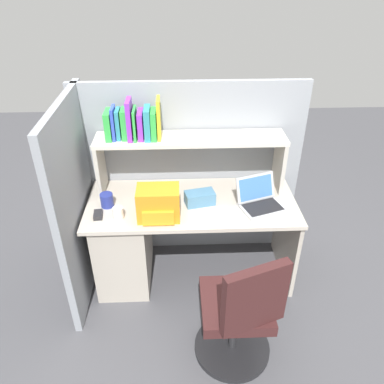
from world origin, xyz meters
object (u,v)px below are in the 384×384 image
Objects in this scene: laptop at (260,200)px; tissue_box at (200,198)px; office_chair at (239,317)px; backpack at (158,204)px; snack_canister at (107,200)px; paper_cup at (118,213)px; computer_mouse at (98,215)px.

tissue_box is at bearing 173.58° from laptop.
tissue_box is 0.24× the size of office_chair.
backpack is 0.43m from snack_canister.
snack_canister is at bearing 177.73° from laptop.
tissue_box is at bearing 15.26° from paper_cup.
backpack is at bearing -164.32° from tissue_box.
computer_mouse is (-1.19, -0.09, -0.03)m from laptop.
computer_mouse is 0.76m from tissue_box.
laptop reaches higher than tissue_box.
office_chair is (0.90, -0.79, -0.39)m from snack_canister.
tissue_box is (0.30, 0.16, -0.06)m from backpack.
paper_cup is at bearing -173.86° from laptop.
computer_mouse is 0.47× the size of tissue_box.
paper_cup is 0.40× the size of tissue_box.
office_chair is at bearing -40.36° from computer_mouse.
tissue_box is at bearing 0.41° from snack_canister.
laptop is 0.76m from backpack.
laptop is 3.65× the size of computer_mouse.
snack_canister is (-0.10, 0.16, 0.01)m from paper_cup.
paper_cup is 0.19m from snack_canister.
backpack is at bearing -8.65° from computer_mouse.
laptop is 1.05m from paper_cup.
tissue_box is (-0.45, 0.05, -0.00)m from laptop.
computer_mouse is 0.99× the size of snack_canister.
backpack is 2.88× the size of computer_mouse.
snack_canister is at bearing 167.89° from tissue_box.
laptop is 1.14m from snack_canister.
computer_mouse is at bearing 176.97° from backpack.
backpack reaches higher than snack_canister.
snack_canister is 1.26m from office_chair.
office_chair is (0.95, -0.66, -0.35)m from computer_mouse.
backpack is at bearing -171.45° from laptop.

